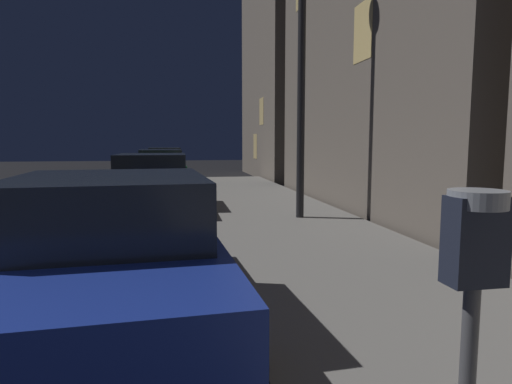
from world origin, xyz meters
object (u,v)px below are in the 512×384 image
car_black (152,184)px  car_green (160,168)px  car_silver (164,161)px  car_blue (113,257)px  parking_meter (472,291)px  street_lamp (302,25)px

car_black → car_green: same height
car_green → car_silver: size_ratio=0.92×
car_blue → parking_meter: bearing=-60.6°
car_blue → car_silver: same height
car_blue → car_green: (-0.00, 13.20, 0.02)m
car_silver → car_black: bearing=-90.0°
car_silver → car_blue: bearing=-90.0°
car_green → car_blue: bearing=-90.0°
street_lamp → parking_meter: bearing=-101.8°
car_black → street_lamp: (3.12, -2.18, 3.34)m
car_green → street_lamp: size_ratio=0.69×
car_black → car_silver: (0.00, 12.60, 0.02)m
car_black → street_lamp: size_ratio=0.73×
car_blue → car_silver: size_ratio=0.91×
parking_meter → car_green: parking_meter is taller
car_silver → street_lamp: size_ratio=0.76×
parking_meter → car_blue: parking_meter is taller
car_green → car_silver: (0.00, 6.41, -0.00)m
parking_meter → street_lamp: (1.58, 7.57, 2.82)m
parking_meter → car_black: size_ratio=0.33×
parking_meter → car_black: (-1.54, 9.74, -0.52)m
car_green → street_lamp: bearing=-69.6°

